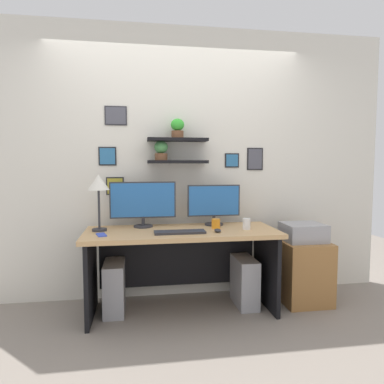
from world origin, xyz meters
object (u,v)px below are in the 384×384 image
object	(u,v)px
monitor_right	(214,203)
pen_cup	(247,224)
computer_mouse	(218,230)
keyboard	(180,232)
coffee_mug	(216,224)
computer_tower_left	(114,287)
drawer_cabinet	(302,271)
desk_lamp	(99,186)
monitor_left	(143,202)
computer_tower_right	(244,281)
cell_phone	(101,235)
desk	(181,251)
printer	(303,232)

from	to	relation	value
monitor_right	pen_cup	xyz separation A→B (m)	(0.25, -0.27, -0.16)
computer_mouse	pen_cup	distance (m)	0.30
computer_mouse	pen_cup	xyz separation A→B (m)	(0.29, 0.09, 0.04)
keyboard	coffee_mug	bearing A→B (deg)	25.98
monitor_right	computer_tower_left	world-z (taller)	monitor_right
computer_mouse	coffee_mug	size ratio (longest dim) A/B	1.00
coffee_mug	pen_cup	xyz separation A→B (m)	(0.27, -0.09, 0.01)
keyboard	drawer_cabinet	distance (m)	1.33
keyboard	desk_lamp	xyz separation A→B (m)	(-0.69, 0.22, 0.39)
monitor_left	coffee_mug	size ratio (longest dim) A/B	6.86
computer_tower_right	cell_phone	bearing A→B (deg)	-172.70
desk	drawer_cabinet	distance (m)	1.22
printer	computer_tower_left	distance (m)	1.86
computer_mouse	computer_tower_right	bearing A→B (deg)	30.55
coffee_mug	computer_tower_right	distance (m)	0.64
monitor_right	keyboard	xyz separation A→B (m)	(-0.38, -0.35, -0.20)
monitor_right	coffee_mug	world-z (taller)	monitor_right
desk	cell_phone	world-z (taller)	cell_phone
coffee_mug	drawer_cabinet	distance (m)	1.00
drawer_cabinet	pen_cup	bearing A→B (deg)	-170.29
monitor_right	cell_phone	xyz separation A→B (m)	(-1.04, -0.34, -0.21)
computer_mouse	desk_lamp	xyz separation A→B (m)	(-1.03, 0.22, 0.39)
monitor_left	monitor_right	world-z (taller)	monitor_left
cell_phone	pen_cup	size ratio (longest dim) A/B	1.40
computer_mouse	drawer_cabinet	size ratio (longest dim) A/B	0.15
monitor_left	printer	world-z (taller)	monitor_left
keyboard	drawer_cabinet	world-z (taller)	keyboard
computer_tower_right	desk_lamp	bearing A→B (deg)	178.51
monitor_right	computer_mouse	bearing A→B (deg)	-97.05
computer_tower_right	desk	bearing A→B (deg)	178.84
monitor_left	desk_lamp	world-z (taller)	desk_lamp
printer	desk_lamp	bearing A→B (deg)	179.19
desk_lamp	printer	size ratio (longest dim) A/B	1.32
computer_mouse	coffee_mug	bearing A→B (deg)	82.23
desk_lamp	pen_cup	world-z (taller)	desk_lamp
printer	computer_tower_left	bearing A→B (deg)	179.25
cell_phone	printer	xyz separation A→B (m)	(1.89, 0.17, -0.07)
drawer_cabinet	cell_phone	bearing A→B (deg)	-174.74
computer_tower_left	pen_cup	bearing A→B (deg)	-6.07
monitor_right	computer_tower_right	bearing A→B (deg)	-33.21
monitor_left	desk_lamp	size ratio (longest dim) A/B	1.23
printer	computer_tower_left	size ratio (longest dim) A/B	0.83
cell_phone	printer	size ratio (longest dim) A/B	0.37
drawer_cabinet	computer_tower_right	world-z (taller)	drawer_cabinet
coffee_mug	computer_tower_left	size ratio (longest dim) A/B	0.20
monitor_left	computer_tower_left	distance (m)	0.81
keyboard	drawer_cabinet	size ratio (longest dim) A/B	0.74
desk	coffee_mug	bearing A→B (deg)	-3.51
pen_cup	drawer_cabinet	xyz separation A→B (m)	(0.61, 0.10, -0.50)
monitor_left	computer_tower_right	distance (m)	1.23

